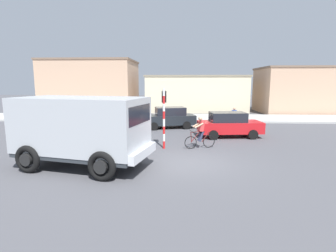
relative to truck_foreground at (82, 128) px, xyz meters
The scene contains 11 objects.
ground_plane 4.87m from the truck_foreground, 10.83° to the left, with size 120.00×120.00×0.00m, color #4C4C51.
sidewalk_far 15.65m from the truck_foreground, 73.21° to the left, with size 80.00×5.00×0.16m, color #ADADA8.
truck_foreground is the anchor object (origin of this frame).
cyclist 6.18m from the truck_foreground, 33.80° to the left, with size 1.66×0.68×1.72m.
traffic_light_pole 4.60m from the truck_foreground, 46.42° to the left, with size 0.24×0.43×3.20m.
car_red_near 9.71m from the truck_foreground, 42.30° to the left, with size 4.16×2.19×1.60m.
car_white_mid 10.23m from the truck_foreground, 72.12° to the left, with size 4.29×2.59×1.60m.
pedestrian_near_kerb 12.57m from the truck_foreground, 49.97° to the left, with size 0.34×0.22×1.62m.
building_corner_left 23.34m from the truck_foreground, 107.39° to the left, with size 10.61×7.74×6.12m.
building_mid_block 23.12m from the truck_foreground, 75.39° to the left, with size 11.93×6.36×4.28m.
building_corner_right 28.21m from the truck_foreground, 48.63° to the left, with size 11.00×6.97×5.17m.
Camera 1 is at (-0.44, -11.44, 3.52)m, focal length 28.48 mm.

